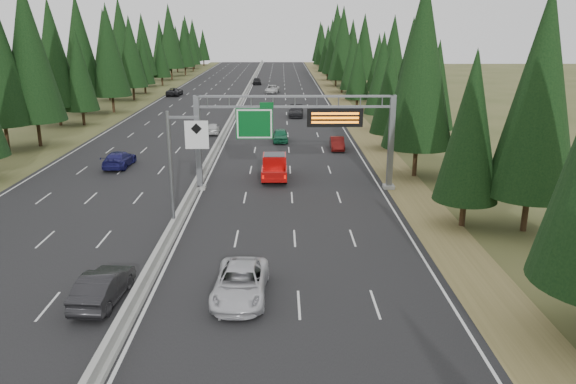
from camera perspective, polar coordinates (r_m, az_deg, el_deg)
The scene contains 19 objects.
road at distance 91.51m, azimuth -5.24°, elevation 8.15°, with size 32.00×260.00×0.08m, color black.
shoulder_right at distance 91.85m, azimuth 6.01°, elevation 8.15°, with size 3.60×260.00×0.06m, color olive.
shoulder_left at distance 94.59m, azimuth -16.16°, elevation 7.84°, with size 3.60×260.00×0.06m, color #434C23.
median_barrier at distance 91.46m, azimuth -5.25°, elevation 8.38°, with size 0.70×260.00×0.85m.
sign_gantry at distance 45.89m, azimuth 1.51°, elevation 6.54°, with size 16.75×0.98×7.80m.
hov_sign_pole at distance 36.84m, azimuth -10.98°, elevation 2.90°, with size 2.80×0.50×8.00m.
tree_row_right at distance 74.03m, azimuth 11.22°, elevation 12.94°, with size 11.79×240.98×18.67m.
tree_row_left at distance 92.21m, azimuth -19.77°, elevation 13.04°, with size 11.76×241.71×18.73m.
silver_minivan at distance 28.50m, azimuth -4.84°, elevation -9.20°, with size 2.59×5.61×1.56m, color silver.
red_pickup at distance 50.59m, azimuth -1.38°, elevation 2.75°, with size 2.18×6.12×1.99m.
car_ahead_green at distance 66.60m, azimuth -0.78°, elevation 5.78°, with size 1.75×4.36×1.49m, color #16613E.
car_ahead_dkred at distance 62.44m, azimuth 5.01°, elevation 4.95°, with size 1.47×4.22×1.39m, color #520D0B.
car_ahead_dkgrey at distance 85.67m, azimuth 0.82°, elevation 8.20°, with size 2.20×5.41×1.57m, color black.
car_ahead_white at distance 116.85m, azimuth -1.61°, elevation 10.41°, with size 2.59×5.61×1.56m, color silver.
car_ahead_far at distance 134.63m, azimuth -3.18°, elevation 11.20°, with size 1.89×4.70×1.60m, color black.
car_onc_near at distance 29.46m, azimuth -18.27°, elevation -9.08°, with size 1.71×4.89×1.61m, color black.
car_onc_blue at distance 56.70m, azimuth -16.78°, elevation 3.21°, with size 2.17×5.34×1.55m, color navy.
car_onc_white at distance 72.11m, azimuth -7.64°, elevation 6.42°, with size 1.64×4.07×1.39m, color silver.
car_onc_far at distance 114.35m, azimuth -11.45°, elevation 9.96°, with size 2.58×5.58×1.55m, color black.
Camera 1 is at (7.16, -10.28, 13.17)m, focal length 35.00 mm.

